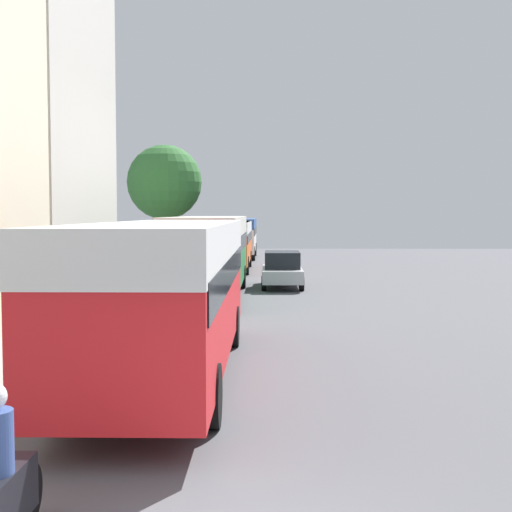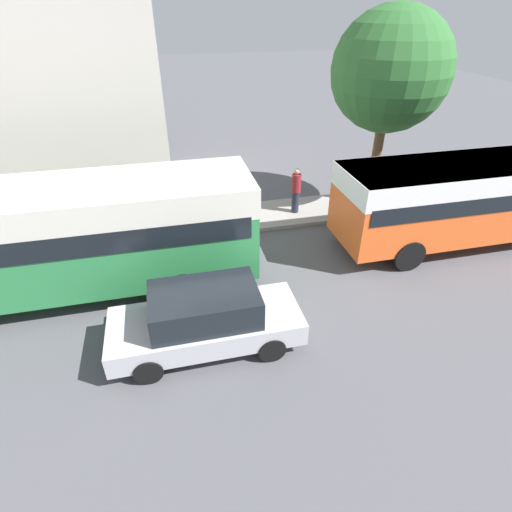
{
  "view_description": "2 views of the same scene",
  "coord_description": "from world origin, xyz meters",
  "px_view_note": "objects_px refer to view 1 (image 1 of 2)",
  "views": [
    {
      "loc": [
        0.46,
        -5.93,
        3.29
      ],
      "look_at": [
        -0.11,
        26.31,
        1.35
      ],
      "focal_mm": 50.0,
      "sensor_mm": 36.0,
      "label": 1
    },
    {
      "loc": [
        8.09,
        25.03,
        7.02
      ],
      "look_at": [
        -0.79,
        27.14,
        1.13
      ],
      "focal_mm": 28.0,
      "sensor_mm": 36.0,
      "label": 2
    }
  ],
  "objects_px": {
    "bus_lead": "(166,277)",
    "bus_rear": "(239,232)",
    "pedestrian_near_curb": "(160,258)",
    "car_crossing": "(282,269)",
    "bus_third_in_line": "(229,239)",
    "bus_following": "(209,245)"
  },
  "relations": [
    {
      "from": "bus_lead",
      "to": "bus_rear",
      "type": "height_order",
      "value": "bus_lead"
    },
    {
      "from": "bus_third_in_line",
      "to": "car_crossing",
      "type": "xyz_separation_m",
      "value": [
        2.89,
        -9.17,
        -1.02
      ]
    },
    {
      "from": "bus_third_in_line",
      "to": "bus_following",
      "type": "bearing_deg",
      "value": -90.1
    },
    {
      "from": "bus_rear",
      "to": "pedestrian_near_curb",
      "type": "relative_size",
      "value": 5.25
    },
    {
      "from": "car_crossing",
      "to": "bus_lead",
      "type": "bearing_deg",
      "value": 81.36
    },
    {
      "from": "bus_lead",
      "to": "bus_following",
      "type": "relative_size",
      "value": 0.99
    },
    {
      "from": "bus_lead",
      "to": "car_crossing",
      "type": "height_order",
      "value": "bus_lead"
    },
    {
      "from": "bus_following",
      "to": "bus_rear",
      "type": "distance_m",
      "value": 24.3
    },
    {
      "from": "bus_following",
      "to": "bus_rear",
      "type": "height_order",
      "value": "bus_following"
    },
    {
      "from": "car_crossing",
      "to": "bus_third_in_line",
      "type": "bearing_deg",
      "value": -72.5
    },
    {
      "from": "bus_following",
      "to": "car_crossing",
      "type": "distance_m",
      "value": 4.94
    },
    {
      "from": "bus_following",
      "to": "bus_lead",
      "type": "bearing_deg",
      "value": -88.85
    },
    {
      "from": "bus_third_in_line",
      "to": "pedestrian_near_curb",
      "type": "bearing_deg",
      "value": -122.24
    },
    {
      "from": "bus_third_in_line",
      "to": "car_crossing",
      "type": "height_order",
      "value": "bus_third_in_line"
    },
    {
      "from": "bus_third_in_line",
      "to": "pedestrian_near_curb",
      "type": "xyz_separation_m",
      "value": [
        -3.16,
        -5.01,
        -0.8
      ]
    },
    {
      "from": "pedestrian_near_curb",
      "to": "car_crossing",
      "type": "bearing_deg",
      "value": -34.54
    },
    {
      "from": "bus_lead",
      "to": "bus_third_in_line",
      "type": "height_order",
      "value": "bus_lead"
    },
    {
      "from": "bus_following",
      "to": "bus_third_in_line",
      "type": "xyz_separation_m",
      "value": [
        0.02,
        12.97,
        -0.2
      ]
    },
    {
      "from": "bus_following",
      "to": "bus_rear",
      "type": "relative_size",
      "value": 1.21
    },
    {
      "from": "bus_rear",
      "to": "car_crossing",
      "type": "relative_size",
      "value": 2.05
    },
    {
      "from": "bus_rear",
      "to": "bus_following",
      "type": "bearing_deg",
      "value": -90.32
    },
    {
      "from": "pedestrian_near_curb",
      "to": "bus_rear",
      "type": "bearing_deg",
      "value": 78.68
    }
  ]
}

